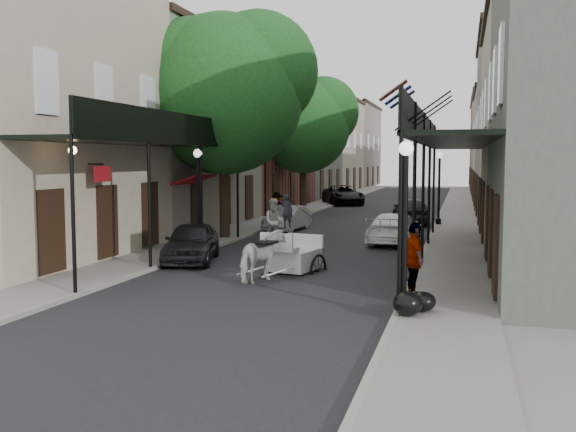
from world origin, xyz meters
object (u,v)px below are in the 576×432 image
Objects in this scene: horse at (263,256)px; pedestrian_walking at (275,222)px; pedestrian_sidewalk_right at (415,260)px; lamppost_right_far at (439,187)px; tree_near at (234,88)px; car_left_mid at (287,218)px; car_left_near at (191,242)px; lamppost_right_near at (405,225)px; carriage at (299,240)px; car_left_far at (343,195)px; pedestrian_sidewalk_left at (277,207)px; car_right_near at (395,228)px; tree_far at (309,122)px; lamppost_left at (198,198)px; car_right_far at (411,210)px.

pedestrian_walking is (-1.90, 7.61, 0.22)m from horse.
lamppost_right_far is at bearing -21.42° from pedestrian_sidewalk_right.
tree_near reaches higher than pedestrian_walking.
car_left_mid is (-7.09, 14.33, -0.43)m from pedestrian_sidewalk_right.
lamppost_right_near is at bearing -52.76° from car_left_near.
carriage is 0.45× the size of car_left_far.
pedestrian_walking is (-6.10, 10.79, -1.11)m from lamppost_right_near.
lamppost_right_near reaches higher than carriage.
pedestrian_sidewalk_right is (8.40, -17.01, 0.11)m from pedestrian_sidewalk_left.
car_left_far is (-0.71, 18.77, 0.15)m from car_left_mid.
pedestrian_sidewalk_right is at bearing 98.82° from pedestrian_sidewalk_left.
tree_near is 7.14m from car_left_mid.
car_right_near is (6.22, -22.26, -0.12)m from car_left_far.
tree_far is 26.37m from pedestrian_sidewalk_right.
lamppost_left is at bearing -88.66° from tree_near.
tree_far reaches higher than lamppost_right_near.
lamppost_left is (-8.20, 8.00, 0.00)m from lamppost_right_near.
car_left_mid is 18.79m from car_left_far.
car_left_far is (-7.70, 14.77, -1.30)m from lamppost_right_far.
pedestrian_sidewalk_right reaches higher than pedestrian_walking.
tree_near is 8.56m from pedestrian_sidewalk_left.
pedestrian_walking is (2.25, -15.38, -4.89)m from tree_far.
horse is 0.40× the size of car_right_near.
horse is (4.10, -8.99, -5.76)m from tree_near.
lamppost_right_near is (8.30, -12.18, -4.44)m from tree_near.
car_left_mid is 7.43m from car_right_far.
tree_far is 8.97m from pedestrian_sidewalk_left.
pedestrian_sidewalk_right is 0.42× the size of car_right_far.
car_left_near is 10.02m from car_left_mid.
lamppost_right_near is 9.79m from car_left_near.
pedestrian_sidewalk_left is (-0.00, 6.50, -5.57)m from tree_near.
lamppost_right_far is at bearing 171.60° from pedestrian_sidewalk_left.
horse is at bearing 87.38° from pedestrian_sidewalk_left.
pedestrian_walking is 11.04m from pedestrian_sidewalk_right.
pedestrian_walking is 0.44× the size of car_right_far.
lamppost_left is 8.22m from car_left_mid.
horse is (4.15, -22.99, -5.11)m from tree_far.
tree_far is at bearing 75.35° from pedestrian_walking.
lamppost_right_near reaches higher than horse.
horse is at bearing 78.31° from car_right_near.
tree_far is 4.56× the size of pedestrian_walking.
pedestrian_walking is at bearing -63.35° from horse.
lamppost_left reaches higher than car_left_near.
carriage reaches higher than pedestrian_sidewalk_right.
tree_near reaches higher than lamppost_right_far.
tree_near is 6.10m from lamppost_left.
tree_far is 20.84m from car_left_near.
pedestrian_sidewalk_right is at bearing 86.56° from lamppost_right_near.
lamppost_right_near is 1.95m from pedestrian_sidewalk_right.
tree_far is 2.32× the size of lamppost_right_far.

